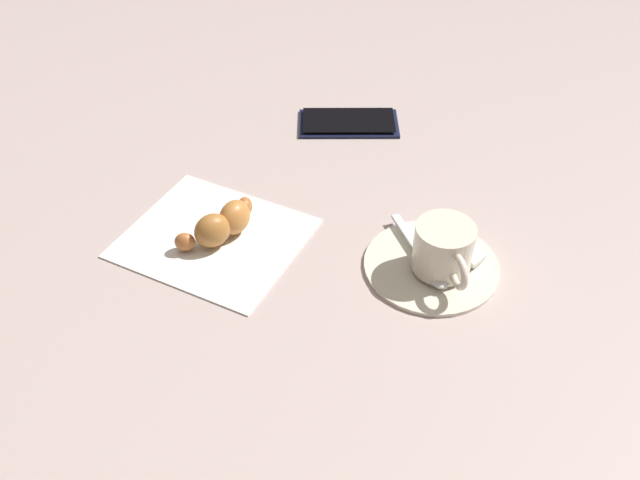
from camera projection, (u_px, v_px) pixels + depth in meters
name	position (u px, v px, depth m)	size (l,w,h in m)	color
ground_plane	(322.00, 249.00, 0.73)	(1.80, 1.80, 0.00)	#B39E9A
saucer	(431.00, 264.00, 0.70)	(0.14, 0.14, 0.01)	beige
espresso_cup	(444.00, 248.00, 0.68)	(0.07, 0.08, 0.05)	beige
teaspoon	(427.00, 263.00, 0.69)	(0.09, 0.10, 0.01)	silver
sugar_packet	(453.00, 246.00, 0.71)	(0.07, 0.02, 0.01)	white
napkin	(214.00, 237.00, 0.74)	(0.18, 0.16, 0.00)	white
croissant	(222.00, 224.00, 0.72)	(0.07, 0.10, 0.04)	#AD6332
cell_phone	(349.00, 122.00, 0.90)	(0.15, 0.11, 0.01)	#141934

